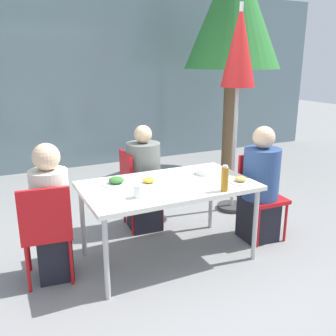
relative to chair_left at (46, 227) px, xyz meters
The scene contains 17 objects.
ground_plane 1.20m from the chair_left, ahead, with size 24.00×24.00×0.00m, color gray.
building_facade 3.87m from the chair_left, 73.19° to the left, with size 10.00×0.20×3.00m.
dining_table 1.10m from the chair_left, ahead, with size 1.55×0.89×0.74m.
chair_left is the anchor object (origin of this frame).
person_left 0.11m from the chair_left, 51.45° to the left, with size 0.31×0.31×1.19m.
chair_right 2.16m from the chair_left, ahead, with size 0.42×0.42×0.88m.
person_right 2.11m from the chair_left, ahead, with size 0.37×0.37×1.20m.
chair_far 1.27m from the chair_left, 34.00° to the left, with size 0.42×0.42×0.88m.
person_far 1.30m from the chair_left, 30.11° to the left, with size 0.36×0.36×1.17m.
closed_umbrella 2.79m from the chair_left, 16.57° to the left, with size 0.40×0.40×2.44m.
plate_0 0.96m from the chair_left, ahead, with size 0.20×0.20×0.06m.
plate_1 0.72m from the chair_left, 12.31° to the left, with size 0.25×0.25×0.07m.
plate_2 1.74m from the chair_left, 10.12° to the right, with size 0.20×0.20×0.06m.
bottle 1.54m from the chair_left, 16.62° to the right, with size 0.07×0.07×0.23m.
drinking_cup 0.81m from the chair_left, 19.67° to the right, with size 0.08×0.08×0.11m.
salad_bowl 1.57m from the chair_left, ahead, with size 0.19×0.19×0.06m.
tree_behind_left 4.40m from the chair_left, 33.43° to the left, with size 1.50×1.50×3.49m.
Camera 1 is at (-1.40, -2.91, 1.83)m, focal length 40.00 mm.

